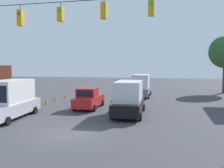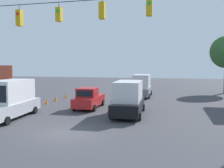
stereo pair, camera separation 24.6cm
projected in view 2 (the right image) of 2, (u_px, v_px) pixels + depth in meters
The scene contains 11 objects.
ground_plane at pixel (66, 133), 16.05m from camera, with size 140.00×140.00×0.00m, color #3D3D42.
overhead_signal_span at pixel (59, 42), 14.92m from camera, with size 20.91×0.38×8.76m.
box_truck_silver_parked_shoulder at pixel (10, 99), 20.70m from camera, with size 3.01×7.03×3.15m.
box_truck_black_crossing_near at pixel (129, 98), 21.82m from camera, with size 2.75×6.78×3.00m.
box_truck_grey_oncoming_deep at pixel (142, 86), 34.56m from camera, with size 2.62×6.80×3.07m.
pickup_truck_red_withflow_mid at pixel (89, 99), 25.32m from camera, with size 2.40×5.51×2.12m.
traffic_cone_second at pixel (15, 110), 22.63m from camera, with size 0.33×0.33×0.65m, color orange.
traffic_cone_third at pixel (31, 106), 24.99m from camera, with size 0.33×0.33×0.65m, color orange.
traffic_cone_fourth at pixel (46, 101), 28.07m from camera, with size 0.33×0.33×0.65m, color orange.
traffic_cone_fifth at pixel (55, 98), 30.48m from camera, with size 0.33×0.33×0.65m, color orange.
traffic_cone_farthest at pixel (66, 96), 33.25m from camera, with size 0.33×0.33×0.65m, color orange.
Camera 2 is at (-6.68, 14.59, 4.40)m, focal length 40.00 mm.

